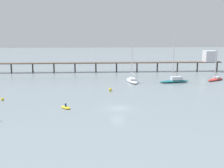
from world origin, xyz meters
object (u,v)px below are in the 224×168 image
(sailboat_teal, at_px, (175,80))
(mooring_buoy_near, at_px, (2,99))
(sailboat_white, at_px, (132,80))
(pier, at_px, (153,60))
(mooring_buoy_mid, at_px, (110,90))
(sailboat_red, at_px, (216,78))
(dinghy_yellow, at_px, (66,107))

(sailboat_teal, xyz_separation_m, mooring_buoy_near, (-42.74, -18.69, -0.48))
(sailboat_teal, relative_size, sailboat_white, 1.14)
(mooring_buoy_near, bearing_deg, sailboat_white, 33.66)
(sailboat_teal, bearing_deg, pier, 94.20)
(sailboat_teal, relative_size, mooring_buoy_mid, 17.35)
(sailboat_red, bearing_deg, dinghy_yellow, -145.68)
(sailboat_white, xyz_separation_m, mooring_buoy_mid, (-7.06, -12.34, -0.24))
(sailboat_red, distance_m, dinghy_yellow, 50.86)
(sailboat_white, distance_m, dinghy_yellow, 32.20)
(pier, relative_size, sailboat_red, 8.72)
(sailboat_teal, xyz_separation_m, mooring_buoy_mid, (-19.13, -10.59, -0.41))
(pier, relative_size, dinghy_yellow, 30.88)
(mooring_buoy_mid, distance_m, mooring_buoy_near, 24.96)
(mooring_buoy_mid, bearing_deg, sailboat_teal, 28.98)
(pier, xyz_separation_m, sailboat_teal, (1.69, -23.00, -3.34))
(sailboat_teal, bearing_deg, dinghy_yellow, -137.93)
(pier, distance_m, mooring_buoy_mid, 38.03)
(sailboat_red, relative_size, dinghy_yellow, 3.54)
(pier, xyz_separation_m, mooring_buoy_near, (-41.05, -41.68, -3.82))
(sailboat_red, height_order, mooring_buoy_mid, sailboat_red)
(mooring_buoy_mid, bearing_deg, pier, 62.57)
(sailboat_teal, height_order, dinghy_yellow, sailboat_teal)
(pier, relative_size, sailboat_teal, 6.59)
(dinghy_yellow, relative_size, mooring_buoy_near, 4.55)
(sailboat_teal, height_order, mooring_buoy_near, sailboat_teal)
(dinghy_yellow, height_order, mooring_buoy_mid, dinghy_yellow)
(dinghy_yellow, xyz_separation_m, mooring_buoy_near, (-14.09, 7.17, 0.09))
(sailboat_red, distance_m, sailboat_white, 25.44)
(pier, distance_m, sailboat_teal, 23.30)
(mooring_buoy_mid, xyz_separation_m, mooring_buoy_near, (-23.62, -8.09, -0.07))
(dinghy_yellow, distance_m, mooring_buoy_near, 15.81)
(sailboat_red, height_order, mooring_buoy_near, sailboat_red)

